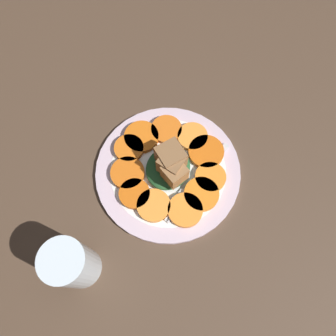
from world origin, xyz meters
The scene contains 16 objects.
table_slab centered at (0.00, 0.00, 1.00)cm, with size 120.00×120.00×2.00cm, color #4C3828.
plate centered at (0.00, 0.00, 2.52)cm, with size 27.38×27.38×1.05cm.
carrot_slice_0 centered at (6.60, -4.62, 3.63)cm, with size 6.80×6.80×1.07cm, color #D56013.
carrot_slice_1 centered at (8.20, -0.85, 3.63)cm, with size 5.88×5.88×1.07cm, color orange.
carrot_slice_2 centered at (7.07, 4.33, 3.63)cm, with size 6.04×6.04×1.07cm, color orange.
carrot_slice_3 centered at (3.30, 7.77, 3.63)cm, with size 6.70×6.70×1.07cm, color orange.
carrot_slice_4 centered at (-0.07, 8.58, 3.63)cm, with size 5.66×5.66×1.07cm, color orange.
carrot_slice_5 centered at (-4.40, 6.15, 3.63)cm, with size 6.35×6.35×1.07cm, color orange.
carrot_slice_6 centered at (-7.19, 2.93, 3.63)cm, with size 5.66×5.66×1.07cm, color #D55F13.
carrot_slice_7 centered at (-7.38, -1.20, 3.63)cm, with size 6.07×6.07×1.07cm, color orange.
carrot_slice_8 centered at (-5.36, -6.52, 3.63)cm, with size 6.27×6.27×1.07cm, color orange.
carrot_slice_9 centered at (-1.31, -7.69, 3.63)cm, with size 6.40×6.40×1.07cm, color orange.
carrot_slice_10 centered at (2.40, -7.64, 3.63)cm, with size 5.76×5.76×1.07cm, color orange.
center_pile centered at (0.07, -0.54, 5.96)cm, with size 8.92×8.41×6.54cm.
fork centered at (0.21, -5.57, 3.30)cm, with size 19.02×5.16×0.40cm.
water_glass centered at (-22.56, 4.26, 8.15)cm, with size 6.85×6.85×12.30cm.
Camera 1 is at (-19.35, -10.87, 60.51)cm, focal length 35.00 mm.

